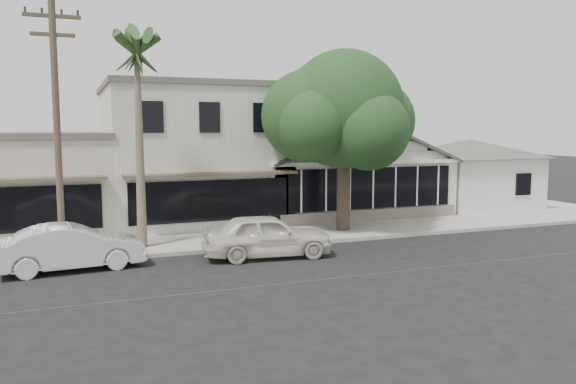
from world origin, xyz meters
name	(u,v)px	position (x,y,z in m)	size (l,w,h in m)	color
ground	(367,275)	(0.00, 0.00, 0.00)	(140.00, 140.00, 0.00)	black
sidewalk_north	(92,250)	(-8.00, 6.75, 0.07)	(90.00, 3.50, 0.15)	#9E9991
corner_shop	(336,165)	(5.00, 12.47, 2.62)	(10.40, 8.60, 5.10)	silver
side_cottage	(469,182)	(13.20, 11.50, 1.50)	(6.00, 6.00, 3.00)	silver
row_building_near	(187,155)	(-3.00, 13.50, 3.25)	(8.00, 10.00, 6.50)	silver
utility_pole	(57,123)	(-9.00, 5.20, 4.79)	(1.80, 0.24, 9.00)	brown
car_0	(267,235)	(-2.12, 3.53, 0.79)	(1.86, 4.63, 1.58)	beige
car_1	(72,247)	(-8.71, 4.11, 0.76)	(1.60, 4.59, 1.51)	silver
shade_tree	(341,113)	(2.49, 6.97, 5.29)	(7.24, 6.54, 8.03)	#4D3B2F
palm_east	(137,52)	(-6.21, 6.21, 7.41)	(3.11, 3.11, 8.62)	#726651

